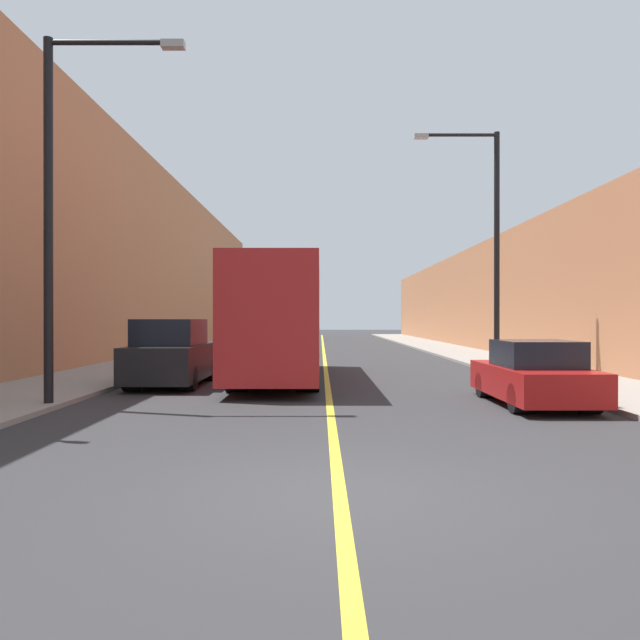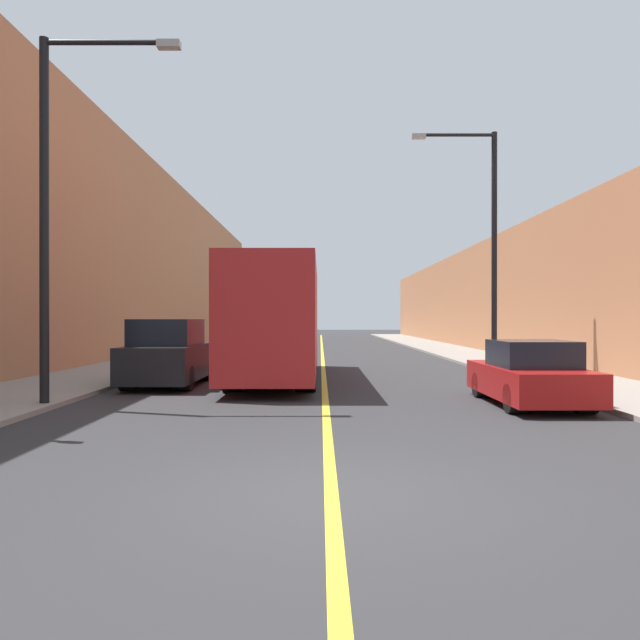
# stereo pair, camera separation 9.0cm
# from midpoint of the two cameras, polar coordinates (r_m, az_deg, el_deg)

# --- Properties ---
(ground_plane) EXTENTS (200.00, 200.00, 0.00)m
(ground_plane) POSITION_cam_midpoint_polar(r_m,az_deg,el_deg) (7.12, 1.48, -15.73)
(ground_plane) COLOR #2D2D30
(sidewalk_left) EXTENTS (3.46, 72.00, 0.11)m
(sidewalk_left) POSITION_cam_midpoint_polar(r_m,az_deg,el_deg) (37.63, -11.28, -2.74)
(sidewalk_left) COLOR gray
(sidewalk_left) RESTS_ON ground
(sidewalk_right) EXTENTS (3.46, 72.00, 0.11)m
(sidewalk_right) POSITION_cam_midpoint_polar(r_m,az_deg,el_deg) (37.70, 11.88, -2.73)
(sidewalk_right) COLOR gray
(sidewalk_right) RESTS_ON ground
(building_row_left) EXTENTS (4.00, 72.00, 10.69)m
(building_row_left) POSITION_cam_midpoint_polar(r_m,az_deg,el_deg) (38.64, -16.74, 5.18)
(building_row_left) COLOR #B2724C
(building_row_left) RESTS_ON ground
(building_row_right) EXTENTS (4.00, 72.00, 6.44)m
(building_row_right) POSITION_cam_midpoint_polar(r_m,az_deg,el_deg) (38.61, 17.31, 2.03)
(building_row_right) COLOR #B2724C
(building_row_right) RESTS_ON ground
(road_center_line) EXTENTS (0.16, 72.00, 0.01)m
(road_center_line) POSITION_cam_midpoint_polar(r_m,az_deg,el_deg) (36.90, 0.31, -2.87)
(road_center_line) COLOR gold
(road_center_line) RESTS_ON ground
(bus) EXTENTS (2.46, 11.08, 3.58)m
(bus) POSITION_cam_midpoint_polar(r_m,az_deg,el_deg) (19.97, -3.68, 0.04)
(bus) COLOR #AD1E1E
(bus) RESTS_ON ground
(parked_suv_left) EXTENTS (1.90, 4.56, 1.93)m
(parked_suv_left) POSITION_cam_midpoint_polar(r_m,az_deg,el_deg) (18.57, -13.49, -3.13)
(parked_suv_left) COLOR black
(parked_suv_left) RESTS_ON ground
(car_right_near) EXTENTS (1.80, 4.26, 1.46)m
(car_right_near) POSITION_cam_midpoint_polar(r_m,az_deg,el_deg) (14.83, 18.85, -4.85)
(car_right_near) COLOR maroon
(car_right_near) RESTS_ON ground
(street_lamp_left) EXTENTS (3.06, 0.24, 7.93)m
(street_lamp_left) POSITION_cam_midpoint_polar(r_m,az_deg,el_deg) (14.92, -22.70, 10.66)
(street_lamp_left) COLOR black
(street_lamp_left) RESTS_ON sidewalk_left
(street_lamp_right) EXTENTS (3.06, 0.24, 8.51)m
(street_lamp_right) POSITION_cam_midpoint_polar(r_m,az_deg,el_deg) (23.31, 15.17, 7.59)
(street_lamp_right) COLOR black
(street_lamp_right) RESTS_ON sidewalk_right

